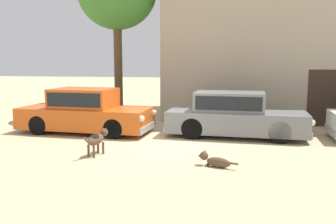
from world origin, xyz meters
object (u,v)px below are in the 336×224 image
at_px(parked_sedan_nearest, 85,111).
at_px(stray_dog_tan, 214,160).
at_px(parked_sedan_second, 234,114).
at_px(stray_dog_spotted, 97,139).

xyz_separation_m(parked_sedan_nearest, stray_dog_tan, (4.50, -3.37, -0.58)).
height_order(parked_sedan_second, stray_dog_tan, parked_sedan_second).
xyz_separation_m(stray_dog_spotted, stray_dog_tan, (3.04, -0.56, -0.28)).
bearing_deg(parked_sedan_nearest, stray_dog_tan, -32.54).
bearing_deg(parked_sedan_second, parked_sedan_nearest, -173.88).
bearing_deg(parked_sedan_second, stray_dog_tan, -94.08).
bearing_deg(stray_dog_spotted, stray_dog_tan, -88.05).
height_order(parked_sedan_nearest, stray_dog_spotted, parked_sedan_nearest).
distance_m(parked_sedan_nearest, parked_sedan_second, 4.99).
bearing_deg(stray_dog_tan, parked_sedan_nearest, -17.08).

